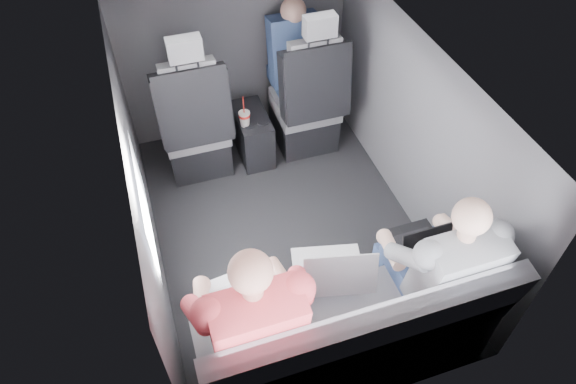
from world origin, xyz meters
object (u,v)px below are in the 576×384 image
object	(u,v)px
center_console	(253,135)
passenger_rear_left	(251,318)
soda_cup	(245,118)
rear_bench	(347,338)
laptop_silver	(332,269)
laptop_black	(417,240)
passenger_front_right	(293,53)
laptop_white	(238,297)
front_seat_right	(307,107)
front_seat_left	(195,130)
passenger_rear_right	(436,265)

from	to	relation	value
center_console	passenger_rear_left	bearing A→B (deg)	-105.19
soda_cup	passenger_rear_left	world-z (taller)	passenger_rear_left
rear_bench	passenger_rear_left	distance (m)	0.61
soda_cup	laptop_silver	distance (m)	1.60
laptop_black	passenger_front_right	size ratio (longest dim) A/B	0.39
laptop_white	soda_cup	bearing A→B (deg)	74.33
rear_bench	laptop_white	world-z (taller)	rear_bench
front_seat_right	laptop_silver	distance (m)	1.74
front_seat_left	passenger_front_right	distance (m)	0.97
rear_bench	laptop_silver	size ratio (longest dim) A/B	3.75
soda_cup	passenger_front_right	xyz separation A→B (m)	(0.49, 0.32, 0.28)
laptop_silver	passenger_front_right	distance (m)	1.97
passenger_rear_left	passenger_front_right	bearing A→B (deg)	66.09
passenger_rear_left	front_seat_right	bearing A→B (deg)	62.23
passenger_rear_right	laptop_white	bearing A→B (deg)	172.32
laptop_silver	front_seat_left	bearing A→B (deg)	104.68
rear_bench	passenger_rear_right	world-z (taller)	passenger_rear_right
front_seat_left	soda_cup	xyz separation A→B (m)	(0.37, -0.07, 0.07)
center_console	laptop_white	bearing A→B (deg)	-107.21
laptop_white	laptop_silver	xyz separation A→B (m)	(0.51, 0.01, 0.00)
front_seat_left	front_seat_right	bearing A→B (deg)	0.00
rear_bench	passenger_front_right	world-z (taller)	passenger_front_right
center_console	laptop_black	bearing A→B (deg)	-72.86
rear_bench	laptop_white	size ratio (longest dim) A/B	4.32
laptop_silver	soda_cup	bearing A→B (deg)	92.30
center_console	passenger_front_right	size ratio (longest dim) A/B	0.64
laptop_black	soda_cup	bearing A→B (deg)	110.83
laptop_white	laptop_silver	world-z (taller)	laptop_silver
soda_cup	passenger_front_right	size ratio (longest dim) A/B	0.35
front_seat_left	soda_cup	size ratio (longest dim) A/B	4.78
laptop_white	passenger_rear_right	distance (m)	1.06
front_seat_right	center_console	world-z (taller)	front_seat_right
center_console	passenger_rear_right	world-z (taller)	passenger_rear_right
passenger_front_right	laptop_white	bearing A→B (deg)	-116.11
center_console	laptop_black	size ratio (longest dim) A/B	1.61
front_seat_right	soda_cup	bearing A→B (deg)	-172.94
laptop_white	laptop_black	distance (m)	1.04
passenger_rear_left	passenger_front_right	world-z (taller)	passenger_rear_left
passenger_rear_left	passenger_rear_right	bearing A→B (deg)	0.03
front_seat_left	passenger_front_right	bearing A→B (deg)	16.62
laptop_white	laptop_silver	size ratio (longest dim) A/B	0.87
soda_cup	laptop_black	world-z (taller)	laptop_black
front_seat_right	passenger_rear_left	world-z (taller)	passenger_rear_left
rear_bench	passenger_front_right	size ratio (longest dim) A/B	2.12
laptop_white	passenger_front_right	distance (m)	2.14
passenger_rear_left	center_console	bearing A→B (deg)	74.81
laptop_silver	laptop_black	size ratio (longest dim) A/B	1.43
laptop_silver	passenger_rear_right	distance (m)	0.56
front_seat_right	laptop_white	bearing A→B (deg)	-120.43
laptop_silver	passenger_front_right	xyz separation A→B (m)	(0.43, 1.92, 0.11)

